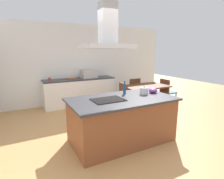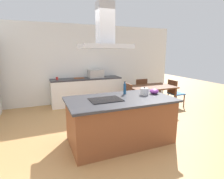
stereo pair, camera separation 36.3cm
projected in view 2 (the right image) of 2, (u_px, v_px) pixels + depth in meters
name	position (u px, v px, depth m)	size (l,w,h in m)	color
ground	(98.00, 117.00, 5.07)	(16.00, 16.00, 0.00)	tan
wall_back	(82.00, 64.00, 6.36)	(7.20, 0.10, 2.70)	white
kitchen_island	(120.00, 120.00, 3.62)	(2.09, 1.15, 0.90)	brown
cooktop	(106.00, 100.00, 3.41)	(0.60, 0.44, 0.01)	black
tea_kettle	(144.00, 91.00, 3.80)	(0.22, 0.17, 0.17)	silver
olive_oil_bottle	(125.00, 89.00, 3.86)	(0.06, 0.06, 0.27)	navy
mixing_bowl	(154.00, 91.00, 3.90)	(0.19, 0.19, 0.11)	purple
back_counter	(87.00, 91.00, 6.24)	(2.38, 0.62, 0.90)	white
countertop_microwave	(96.00, 74.00, 6.24)	(0.50, 0.38, 0.28)	#B2AFAA
coffee_mug_red	(57.00, 78.00, 5.80)	(0.08, 0.08, 0.09)	red
cutting_board	(79.00, 78.00, 6.10)	(0.34, 0.24, 0.02)	brown
dining_table	(151.00, 89.00, 5.53)	(1.40, 0.90, 0.75)	#59331E
chair_at_right_end	(174.00, 91.00, 5.91)	(0.42, 0.42, 0.89)	#2D6BB7
chair_facing_back_wall	(140.00, 90.00, 6.17)	(0.42, 0.42, 0.89)	#2D6BB7
chair_at_left_end	(124.00, 97.00, 5.22)	(0.42, 0.42, 0.89)	#2D6BB7
range_hood	(105.00, 34.00, 3.15)	(0.90, 0.55, 0.78)	#ADADB2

